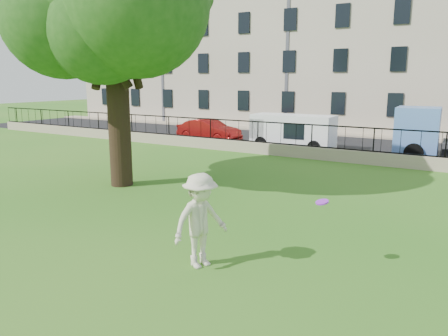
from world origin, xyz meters
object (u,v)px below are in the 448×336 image
Objects in this scene: frisbee at (322,202)px; red_sedan at (209,131)px; white_van at (293,132)px; man at (200,221)px.

frisbee is 0.06× the size of red_sedan.
frisbee is at bearing -66.66° from white_van.
frisbee is at bearing -135.19° from red_sedan.
white_van is at bearing 114.58° from frisbee.
frisbee is (2.20, 1.22, 0.43)m from man.
white_van is (-6.70, 14.65, -0.48)m from frisbee.
man is 16.50m from white_van.
frisbee is 16.11m from white_van.
frisbee is at bearing -40.42° from man.
frisbee reaches higher than red_sedan.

